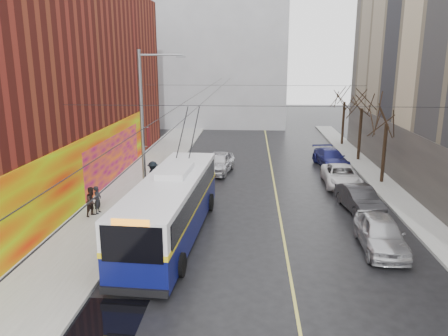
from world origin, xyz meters
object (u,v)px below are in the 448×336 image
object	(u,v)px
tree_near	(388,113)
parked_car_b	(359,199)
tree_mid	(363,99)
pedestrian_b	(92,202)
pedestrian_c	(153,176)
parked_car_a	(381,233)
following_car	(218,163)
trolleybus	(172,205)
parked_car_d	(331,158)
tree_far	(345,94)
parked_car_c	(341,176)
streetlight_pole	(145,126)
pedestrian_a	(98,200)

from	to	relation	value
tree_near	parked_car_b	size ratio (longest dim) A/B	1.48
tree_mid	pedestrian_b	world-z (taller)	tree_mid
parked_car_b	pedestrian_c	bearing A→B (deg)	158.59
parked_car_a	tree_mid	bearing A→B (deg)	81.95
tree_near	following_car	bearing A→B (deg)	168.76
trolleybus	parked_car_d	world-z (taller)	trolleybus
tree_far	parked_car_c	world-z (taller)	tree_far
pedestrian_b	following_car	bearing A→B (deg)	-4.90
streetlight_pole	parked_car_c	size ratio (longest dim) A/B	1.81
pedestrian_c	parked_car_b	bearing A→B (deg)	-122.70
parked_car_b	pedestrian_c	distance (m)	12.91
tree_near	parked_car_c	world-z (taller)	tree_near
parked_car_d	following_car	world-z (taller)	following_car
streetlight_pole	pedestrian_c	xyz separation A→B (m)	(-0.36, 3.03, -3.74)
parked_car_a	pedestrian_a	xyz separation A→B (m)	(-14.39, 3.54, 0.15)
tree_far	following_car	world-z (taller)	tree_far
tree_far	parked_car_d	bearing A→B (deg)	-106.48
parked_car_a	parked_car_b	xyz separation A→B (m)	(0.28, 5.26, -0.07)
tree_mid	trolleybus	world-z (taller)	tree_mid
parked_car_d	following_car	size ratio (longest dim) A/B	1.06
tree_near	trolleybus	world-z (taller)	tree_near
parked_car_a	parked_car_d	bearing A→B (deg)	90.28
parked_car_b	pedestrian_c	size ratio (longest dim) A/B	2.27
following_car	parked_car_b	bearing A→B (deg)	-33.65
tree_mid	parked_car_d	distance (m)	5.74
tree_far	trolleybus	bearing A→B (deg)	-118.16
tree_near	pedestrian_c	bearing A→B (deg)	-169.16
tree_mid	pedestrian_c	size ratio (longest dim) A/B	3.51
parked_car_c	parked_car_d	xyz separation A→B (m)	(0.22, 5.45, 0.02)
streetlight_pole	pedestrian_c	distance (m)	4.83
pedestrian_b	parked_car_c	bearing A→B (deg)	-37.87
tree_near	tree_mid	size ratio (longest dim) A/B	0.96
tree_near	following_car	distance (m)	12.57
parked_car_a	following_car	distance (m)	15.84
parked_car_a	following_car	size ratio (longest dim) A/B	0.99
parked_car_d	pedestrian_a	size ratio (longest dim) A/B	3.16
parked_car_b	pedestrian_b	distance (m)	14.97
parked_car_b	parked_car_c	size ratio (longest dim) A/B	0.87
tree_near	parked_car_a	xyz separation A→B (m)	(-3.20, -11.10, -4.20)
parked_car_a	parked_car_b	distance (m)	5.26
tree_far	parked_car_d	distance (m)	10.58
tree_near	parked_car_d	distance (m)	6.96
streetlight_pole	parked_car_a	distance (m)	13.60
trolleybus	pedestrian_b	bearing A→B (deg)	158.60
parked_car_b	following_car	size ratio (longest dim) A/B	0.94
tree_mid	parked_car_d	xyz separation A→B (m)	(-2.73, -2.22, -4.54)
tree_near	pedestrian_a	bearing A→B (deg)	-156.74
parked_car_a	pedestrian_a	size ratio (longest dim) A/B	2.95
parked_car_b	parked_car_d	size ratio (longest dim) A/B	0.88
pedestrian_b	tree_near	bearing A→B (deg)	-39.98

